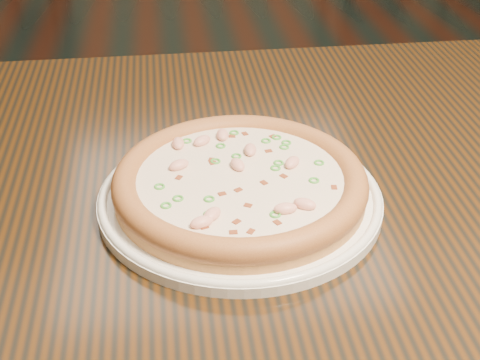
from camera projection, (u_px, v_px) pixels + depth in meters
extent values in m
plane|color=black|center=(305.00, 329.00, 1.61)|extent=(9.00, 9.00, 0.00)
cube|color=black|center=(333.00, 186.00, 0.81)|extent=(1.20, 0.80, 0.04)
cylinder|color=white|center=(240.00, 198.00, 0.74)|extent=(0.31, 0.31, 0.01)
torus|color=white|center=(240.00, 194.00, 0.74)|extent=(0.31, 0.31, 0.01)
cylinder|color=#C68840|center=(240.00, 187.00, 0.73)|extent=(0.27, 0.27, 0.02)
torus|color=#AB703C|center=(240.00, 180.00, 0.73)|extent=(0.28, 0.28, 0.03)
cylinder|color=beige|center=(240.00, 178.00, 0.72)|extent=(0.23, 0.23, 0.00)
ellipsoid|color=#F2B29E|center=(222.00, 135.00, 0.79)|extent=(0.02, 0.02, 0.01)
ellipsoid|color=#F2B29E|center=(179.00, 165.00, 0.74)|extent=(0.03, 0.02, 0.01)
ellipsoid|color=#F2B29E|center=(305.00, 204.00, 0.67)|extent=(0.03, 0.02, 0.01)
ellipsoid|color=#F2B29E|center=(292.00, 162.00, 0.74)|extent=(0.03, 0.03, 0.01)
ellipsoid|color=#F2B29E|center=(285.00, 208.00, 0.67)|extent=(0.02, 0.02, 0.01)
ellipsoid|color=#F2B29E|center=(238.00, 165.00, 0.74)|extent=(0.02, 0.03, 0.01)
ellipsoid|color=#F2B29E|center=(250.00, 150.00, 0.76)|extent=(0.02, 0.03, 0.01)
ellipsoid|color=#F2B29E|center=(202.00, 141.00, 0.78)|extent=(0.03, 0.03, 0.01)
ellipsoid|color=#F2B29E|center=(178.00, 143.00, 0.78)|extent=(0.01, 0.02, 0.01)
ellipsoid|color=#F2B29E|center=(202.00, 222.00, 0.65)|extent=(0.03, 0.02, 0.01)
ellipsoid|color=#F2B29E|center=(212.00, 214.00, 0.66)|extent=(0.03, 0.03, 0.01)
cube|color=maroon|center=(245.00, 134.00, 0.80)|extent=(0.01, 0.01, 0.00)
cube|color=maroon|center=(273.00, 137.00, 0.80)|extent=(0.01, 0.01, 0.00)
cube|color=maroon|center=(222.00, 194.00, 0.69)|extent=(0.01, 0.01, 0.00)
cube|color=maroon|center=(204.00, 228.00, 0.65)|extent=(0.01, 0.01, 0.00)
cube|color=maroon|center=(251.00, 232.00, 0.64)|extent=(0.01, 0.01, 0.00)
cube|color=maroon|center=(236.00, 162.00, 0.75)|extent=(0.01, 0.01, 0.00)
cube|color=maroon|center=(211.00, 160.00, 0.75)|extent=(0.01, 0.01, 0.00)
cube|color=maroon|center=(248.00, 206.00, 0.68)|extent=(0.01, 0.01, 0.00)
cube|color=maroon|center=(233.00, 233.00, 0.64)|extent=(0.01, 0.01, 0.00)
cube|color=maroon|center=(179.00, 178.00, 0.72)|extent=(0.01, 0.01, 0.00)
cube|color=maroon|center=(232.00, 137.00, 0.80)|extent=(0.01, 0.01, 0.00)
cube|color=maroon|center=(264.00, 183.00, 0.71)|extent=(0.01, 0.01, 0.00)
cube|color=maroon|center=(334.00, 188.00, 0.70)|extent=(0.01, 0.01, 0.00)
cube|color=maroon|center=(237.00, 222.00, 0.65)|extent=(0.01, 0.01, 0.00)
cube|color=maroon|center=(277.00, 223.00, 0.65)|extent=(0.01, 0.01, 0.00)
cube|color=maroon|center=(269.00, 152.00, 0.77)|extent=(0.01, 0.01, 0.00)
cube|color=maroon|center=(213.00, 164.00, 0.75)|extent=(0.01, 0.01, 0.00)
cube|color=maroon|center=(284.00, 177.00, 0.72)|extent=(0.01, 0.01, 0.00)
cube|color=maroon|center=(238.00, 191.00, 0.70)|extent=(0.01, 0.01, 0.00)
torus|color=green|center=(284.00, 147.00, 0.78)|extent=(0.02, 0.02, 0.00)
torus|color=green|center=(275.00, 168.00, 0.74)|extent=(0.01, 0.01, 0.00)
torus|color=green|center=(187.00, 141.00, 0.79)|extent=(0.02, 0.02, 0.00)
torus|color=green|center=(209.00, 199.00, 0.69)|extent=(0.02, 0.02, 0.00)
torus|color=green|center=(314.00, 180.00, 0.71)|extent=(0.02, 0.02, 0.00)
torus|color=green|center=(236.00, 156.00, 0.76)|extent=(0.01, 0.01, 0.00)
torus|color=green|center=(286.00, 143.00, 0.78)|extent=(0.02, 0.02, 0.00)
torus|color=green|center=(215.00, 161.00, 0.75)|extent=(0.02, 0.02, 0.00)
torus|color=green|center=(319.00, 163.00, 0.75)|extent=(0.02, 0.02, 0.00)
torus|color=green|center=(277.00, 137.00, 0.80)|extent=(0.02, 0.02, 0.00)
torus|color=green|center=(160.00, 187.00, 0.70)|extent=(0.01, 0.01, 0.00)
torus|color=green|center=(178.00, 199.00, 0.69)|extent=(0.02, 0.02, 0.00)
torus|color=green|center=(275.00, 215.00, 0.66)|extent=(0.01, 0.01, 0.00)
torus|color=green|center=(279.00, 163.00, 0.75)|extent=(0.02, 0.02, 0.00)
torus|color=green|center=(234.00, 133.00, 0.81)|extent=(0.02, 0.02, 0.00)
torus|color=green|center=(266.00, 141.00, 0.79)|extent=(0.02, 0.02, 0.00)
torus|color=green|center=(209.00, 214.00, 0.66)|extent=(0.01, 0.01, 0.00)
torus|color=green|center=(221.00, 146.00, 0.78)|extent=(0.01, 0.01, 0.00)
torus|color=green|center=(166.00, 206.00, 0.68)|extent=(0.01, 0.01, 0.00)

